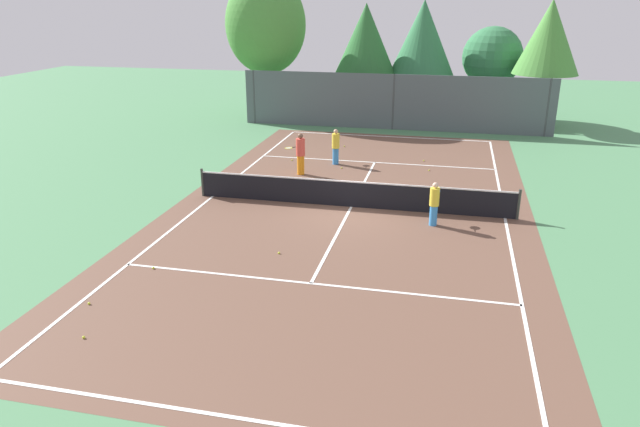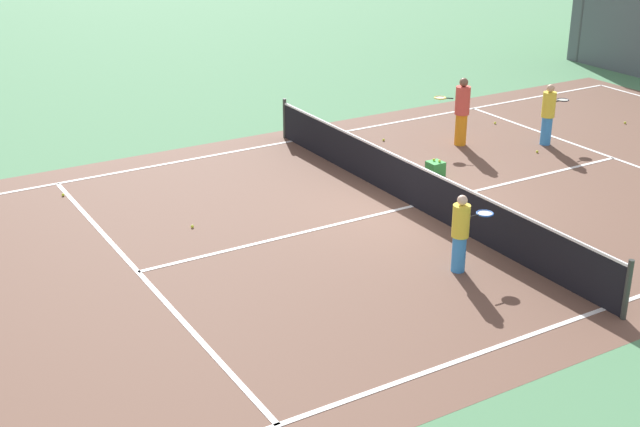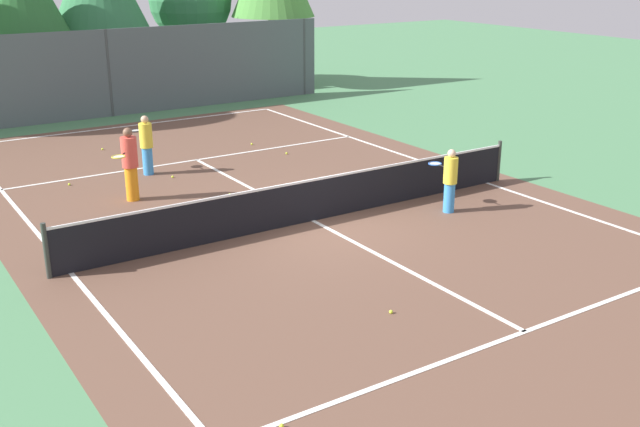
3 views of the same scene
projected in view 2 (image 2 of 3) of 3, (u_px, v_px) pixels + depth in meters
name	position (u px, v px, depth m)	size (l,w,h in m)	color
ground_plane	(413.00, 206.00, 19.29)	(80.00, 80.00, 0.00)	#4C8456
court_surface	(413.00, 206.00, 19.29)	(13.00, 25.00, 0.01)	brown
tennis_net	(414.00, 185.00, 19.09)	(11.90, 0.10, 1.10)	#333833
player_0	(462.00, 111.00, 23.01)	(0.84, 0.86, 1.83)	orange
player_1	(461.00, 232.00, 16.01)	(0.34, 0.89, 1.53)	#388CD8
player_2	(548.00, 114.00, 23.07)	(0.43, 0.93, 1.65)	#388CD8
ball_crate	(435.00, 169.00, 21.04)	(0.36, 0.37, 0.43)	green
tennis_ball_0	(63.00, 195.00, 19.84)	(0.07, 0.07, 0.07)	#CCE533
tennis_ball_1	(537.00, 152.00, 22.72)	(0.07, 0.07, 0.07)	#CCE533
tennis_ball_2	(192.00, 226.00, 18.16)	(0.07, 0.07, 0.07)	#CCE533
tennis_ball_6	(495.00, 123.00, 25.14)	(0.07, 0.07, 0.07)	#CCE533
tennis_ball_7	(625.00, 123.00, 25.16)	(0.07, 0.07, 0.07)	#CCE533
tennis_ball_8	(322.00, 140.00, 23.62)	(0.07, 0.07, 0.07)	#CCE533
tennis_ball_9	(384.00, 140.00, 23.65)	(0.07, 0.07, 0.07)	#CCE533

